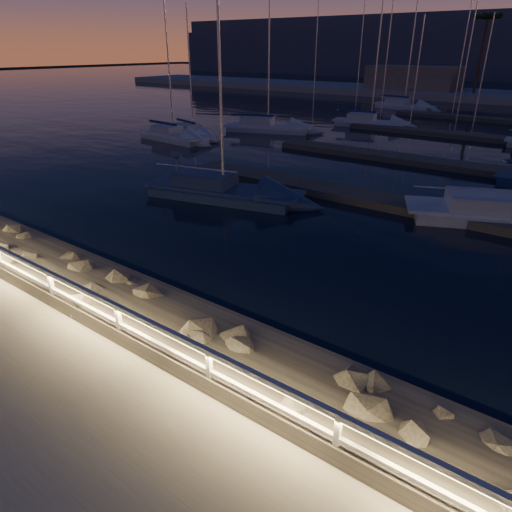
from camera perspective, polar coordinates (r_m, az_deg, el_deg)
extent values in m
plane|color=#AFAA9E|center=(12.84, -19.18, -8.41)|extent=(400.00, 400.00, 0.00)
cube|color=#AFAA9E|center=(12.03, -29.04, -13.48)|extent=(240.00, 5.00, 0.20)
cube|color=slate|center=(13.71, -13.91, -6.92)|extent=(240.00, 3.45, 1.29)
plane|color=black|center=(13.51, -18.47, -12.70)|extent=(400.00, 400.00, 0.00)
cube|color=white|center=(16.66, -29.36, -0.58)|extent=(0.11, 0.11, 1.00)
cube|color=white|center=(14.15, -24.14, -3.74)|extent=(0.11, 0.11, 1.00)
cube|color=white|center=(11.86, -16.71, -8.12)|extent=(0.11, 0.11, 1.00)
cube|color=white|center=(9.95, -5.82, -14.13)|extent=(0.11, 0.11, 1.00)
cube|color=white|center=(8.69, 10.10, -21.48)|extent=(0.11, 0.11, 1.00)
cube|color=white|center=(12.35, -19.82, -4.51)|extent=(44.00, 0.12, 0.12)
cube|color=white|center=(12.59, -19.50, -6.50)|extent=(44.00, 0.09, 0.09)
cube|color=#FFCE72|center=(12.38, -19.85, -4.87)|extent=(44.00, 0.04, 0.03)
sphere|color=slate|center=(15.62, -16.85, -3.46)|extent=(1.06, 1.06, 1.06)
sphere|color=slate|center=(16.32, -25.89, -2.37)|extent=(1.03, 1.03, 1.03)
sphere|color=slate|center=(11.68, -8.56, -11.25)|extent=(0.73, 0.73, 0.73)
sphere|color=slate|center=(14.87, -14.53, -4.64)|extent=(0.71, 0.71, 0.71)
sphere|color=slate|center=(15.51, -19.84, -3.50)|extent=(0.72, 0.72, 0.72)
cube|color=#585249|center=(24.59, 12.91, 7.23)|extent=(22.00, 2.00, 0.40)
cube|color=#585249|center=(33.71, 20.27, 11.00)|extent=(22.00, 2.00, 0.40)
cube|color=#585249|center=(45.14, 25.17, 13.37)|extent=(22.00, 2.00, 0.40)
cube|color=#585249|center=(56.81, 28.12, 14.72)|extent=(22.00, 2.00, 0.40)
cube|color=gray|center=(84.31, 19.13, 20.10)|extent=(14.00, 8.00, 4.00)
cylinder|color=brown|center=(79.51, 26.29, 21.61)|extent=(0.44, 0.44, 10.50)
cube|color=#3B465B|center=(161.28, 12.57, 23.90)|extent=(120.00, 25.00, 18.00)
cube|color=silver|center=(42.46, -7.82, 14.75)|extent=(6.05, 3.38, 0.49)
cube|color=silver|center=(42.41, -7.84, 15.16)|extent=(6.43, 3.23, 0.13)
cube|color=silver|center=(43.04, -8.43, 15.68)|extent=(2.54, 1.98, 0.58)
cylinder|color=silver|center=(41.89, -8.27, 22.02)|extent=(0.11, 0.11, 9.98)
cylinder|color=silver|center=(43.32, -8.74, 16.32)|extent=(3.48, 1.02, 0.07)
cube|color=navy|center=(24.43, -4.07, 7.56)|extent=(8.19, 4.41, 0.61)
cube|color=navy|center=(24.31, -4.10, 8.43)|extent=(8.73, 4.19, 0.17)
cube|color=navy|center=(24.71, -6.40, 9.53)|extent=(3.41, 2.62, 0.72)
cylinder|color=silver|center=(23.35, -4.65, 24.85)|extent=(0.13, 0.13, 13.53)
cylinder|color=silver|center=(24.83, -7.57, 10.87)|extent=(4.75, 1.26, 0.09)
cube|color=silver|center=(40.84, -10.21, 14.20)|extent=(6.68, 2.67, 0.55)
cube|color=silver|center=(40.78, -10.25, 14.69)|extent=(7.20, 2.38, 0.15)
cube|color=silver|center=(41.43, -11.11, 15.27)|extent=(2.66, 1.82, 0.66)
cylinder|color=silver|center=(40.22, -10.91, 22.80)|extent=(0.12, 0.12, 11.34)
cylinder|color=silver|center=(41.71, -11.57, 16.00)|extent=(4.08, 0.39, 0.08)
cube|color=silver|center=(44.88, 1.53, 15.49)|extent=(8.02, 5.06, 0.59)
cube|color=silver|center=(44.82, 1.53, 15.96)|extent=(8.48, 4.92, 0.16)
cube|color=silver|center=(45.04, 0.18, 16.50)|extent=(3.44, 2.82, 0.70)
cylinder|color=silver|center=(44.30, 1.64, 24.58)|extent=(0.13, 0.13, 13.22)
cylinder|color=silver|center=(45.12, -0.49, 17.20)|extent=(4.48, 1.76, 0.09)
cube|color=silver|center=(24.01, 29.29, 4.09)|extent=(9.02, 6.17, 0.58)
cube|color=silver|center=(23.47, 26.87, 6.08)|extent=(3.94, 3.34, 0.68)
cylinder|color=silver|center=(23.18, 25.69, 7.48)|extent=(4.93, 2.30, 0.08)
cube|color=silver|center=(49.09, 14.12, 15.58)|extent=(7.22, 3.62, 0.59)
cube|color=silver|center=(49.03, 14.17, 16.01)|extent=(7.72, 3.39, 0.16)
cube|color=silver|center=(49.19, 13.08, 16.58)|extent=(2.97, 2.22, 0.69)
cylinder|color=silver|center=(48.57, 14.97, 23.11)|extent=(0.13, 0.13, 11.98)
cylinder|color=silver|center=(49.23, 12.58, 17.26)|extent=(4.25, 0.94, 0.09)
cube|color=silver|center=(64.74, 17.99, 17.20)|extent=(7.47, 3.44, 0.61)
cube|color=silver|center=(64.69, 18.04, 17.54)|extent=(8.00, 3.18, 0.17)
cube|color=silver|center=(65.13, 17.28, 18.02)|extent=(3.03, 2.19, 0.72)
cylinder|color=silver|center=(64.34, 18.83, 23.12)|extent=(0.13, 0.13, 12.48)
cylinder|color=silver|center=(65.32, 16.95, 18.57)|extent=(4.46, 0.76, 0.09)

